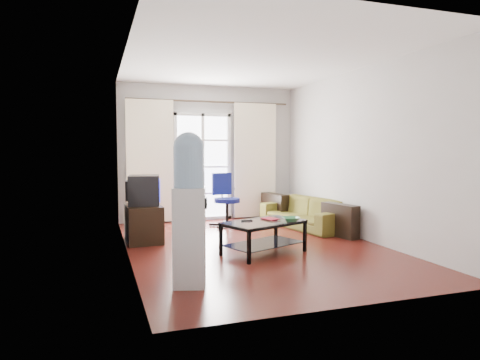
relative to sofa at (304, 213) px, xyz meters
name	(u,v)px	position (x,y,z in m)	size (l,w,h in m)	color
floor	(254,246)	(-1.40, -1.12, -0.27)	(5.20, 5.20, 0.00)	#541B13
ceiling	(254,60)	(-1.40, -1.12, 2.43)	(5.20, 5.20, 0.00)	white
wall_back	(209,153)	(-1.40, 1.48, 1.08)	(3.60, 0.02, 2.70)	#BCB8B3
wall_front	(357,157)	(-1.40, -3.72, 1.08)	(3.60, 0.02, 2.70)	#BCB8B3
wall_left	(127,155)	(-3.20, -1.12, 1.08)	(0.02, 5.20, 2.70)	#BCB8B3
wall_right	(360,154)	(0.40, -1.12, 1.08)	(0.02, 5.20, 2.70)	#BCB8B3
french_door	(203,167)	(-1.55, 1.42, 0.80)	(1.16, 0.06, 2.15)	white
curtain_rod	(210,102)	(-1.40, 1.38, 2.11)	(0.04, 0.04, 3.30)	#4C3F2D
curtain_left	(150,161)	(-2.60, 1.36, 0.93)	(0.90, 0.07, 2.35)	#FFF2CD
curtain_right	(255,160)	(-0.45, 1.36, 0.93)	(0.90, 0.07, 2.35)	#FFF2CD
radiator	(248,202)	(-0.60, 1.38, 0.06)	(0.64, 0.12, 0.64)	gray
sofa	(304,213)	(0.00, 0.00, 0.00)	(1.08, 1.97, 0.54)	brown
coffee_table	(264,233)	(-1.43, -1.61, 0.02)	(1.26, 0.99, 0.45)	silver
bowl	(291,219)	(-1.08, -1.73, 0.20)	(0.27, 0.27, 0.06)	green
book	(266,220)	(-1.39, -1.56, 0.19)	(0.24, 0.28, 0.02)	#A41E14
remote	(247,220)	(-1.65, -1.53, 0.18)	(0.15, 0.04, 0.02)	black
tv_stand	(143,223)	(-2.91, -0.29, 0.01)	(0.51, 0.77, 0.57)	black
crt_tv	(143,190)	(-2.91, -0.27, 0.52)	(0.56, 0.56, 0.46)	black
task_chair	(226,211)	(-1.31, 0.57, 0.02)	(0.77, 0.77, 0.99)	black
water_cooler	(189,206)	(-2.68, -2.65, 0.57)	(0.40, 0.40, 1.60)	silver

